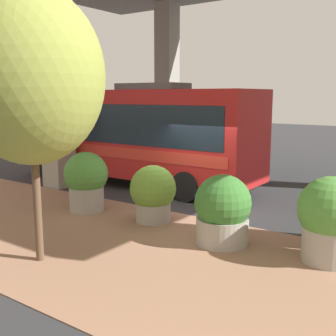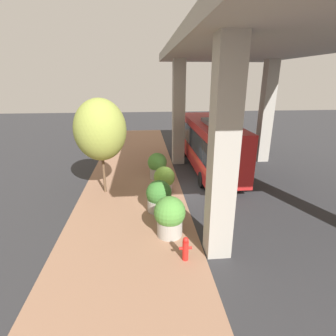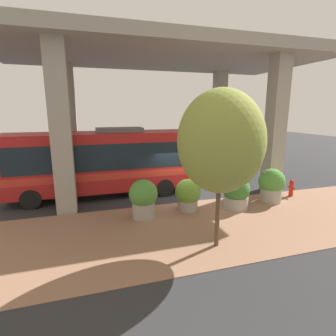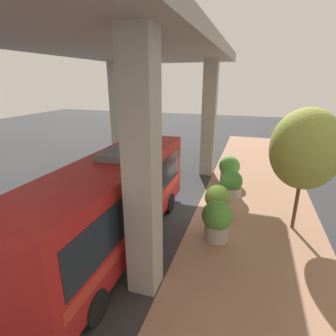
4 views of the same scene
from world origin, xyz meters
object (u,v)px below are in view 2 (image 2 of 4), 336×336
planter_extra (157,165)px  street_tree_near (100,130)px  bus (210,142)px  planter_middle (170,216)px  fire_hydrant (185,249)px  planter_front (164,179)px  planter_back (159,196)px

planter_extra → street_tree_near: bearing=-148.5°
bus → planter_middle: size_ratio=5.66×
fire_hydrant → planter_middle: planter_middle is taller
planter_middle → planter_extra: bearing=91.1°
planter_middle → planter_front: bearing=88.2°
planter_back → planter_extra: (0.18, 4.63, 0.14)m
fire_hydrant → planter_front: (-0.27, 6.39, 0.30)m
planter_extra → street_tree_near: (-3.26, -2.00, 2.84)m
planter_front → planter_middle: (-0.15, -4.68, 0.13)m
fire_hydrant → planter_extra: size_ratio=0.55×
planter_extra → planter_middle: bearing=-88.9°
street_tree_near → planter_extra: bearing=31.5°
bus → planter_front: bus is taller
planter_middle → planter_extra: 6.94m
planter_back → street_tree_near: street_tree_near is taller
fire_hydrant → planter_middle: 1.81m
planter_extra → street_tree_near: size_ratio=0.32×
planter_back → street_tree_near: bearing=139.5°
bus → planter_middle: (-3.78, -8.47, -1.15)m
planter_middle → street_tree_near: street_tree_near is taller
planter_back → planter_front: bearing=78.9°
planter_middle → planter_extra: planter_middle is taller
planter_middle → planter_extra: (-0.14, 6.94, 0.01)m
planter_extra → planter_front: bearing=-82.7°
planter_front → bus: bearing=46.3°
bus → fire_hydrant: bus is taller
street_tree_near → fire_hydrant: bearing=-60.1°
planter_back → street_tree_near: 5.04m
bus → fire_hydrant: 10.84m
bus → planter_back: bus is taller
bus → street_tree_near: 8.18m
fire_hydrant → planter_front: bearing=92.4°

